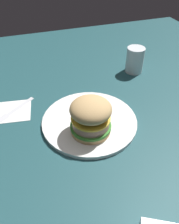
# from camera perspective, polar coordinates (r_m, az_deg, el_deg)

# --- Properties ---
(ground_plane) EXTENTS (1.60, 1.60, 0.00)m
(ground_plane) POSITION_cam_1_polar(r_m,az_deg,el_deg) (0.68, 1.86, -3.01)
(ground_plane) COLOR #1E474C
(plate) EXTENTS (0.29, 0.29, 0.01)m
(plate) POSITION_cam_1_polar(r_m,az_deg,el_deg) (0.68, 0.00, -2.30)
(plate) COLOR white
(plate) RESTS_ON ground_plane
(sandwich) EXTENTS (0.12, 0.12, 0.11)m
(sandwich) POSITION_cam_1_polar(r_m,az_deg,el_deg) (0.61, 0.32, -1.11)
(sandwich) COLOR tan
(sandwich) RESTS_ON plate
(fries_pile) EXTENTS (0.11, 0.09, 0.01)m
(fries_pile) POSITION_cam_1_polar(r_m,az_deg,el_deg) (0.72, -0.24, 1.37)
(fries_pile) COLOR gold
(fries_pile) RESTS_ON plate
(napkin) EXTENTS (0.13, 0.13, 0.00)m
(napkin) POSITION_cam_1_polar(r_m,az_deg,el_deg) (0.77, -18.79, 0.26)
(napkin) COLOR white
(napkin) RESTS_ON ground_plane
(fork) EXTENTS (0.15, 0.12, 0.00)m
(fork) POSITION_cam_1_polar(r_m,az_deg,el_deg) (0.77, -18.92, 0.34)
(fork) COLOR silver
(fork) RESTS_ON napkin
(drink_glass) EXTENTS (0.07, 0.07, 0.10)m
(drink_glass) POSITION_cam_1_polar(r_m,az_deg,el_deg) (0.94, 11.41, 12.57)
(drink_glass) COLOR silver
(drink_glass) RESTS_ON ground_plane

